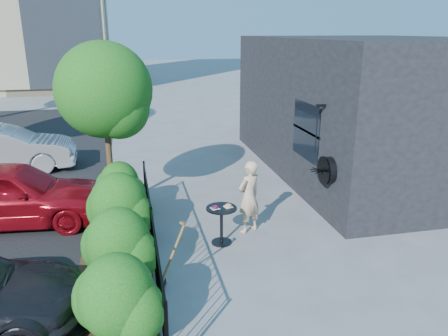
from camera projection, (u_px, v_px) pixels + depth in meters
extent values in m
plane|color=gray|center=(230.00, 252.00, 8.64)|extent=(120.00, 120.00, 0.00)
cube|color=black|center=(371.00, 105.00, 13.36)|extent=(6.00, 9.00, 4.00)
cube|color=black|center=(306.00, 131.00, 10.85)|extent=(0.04, 1.60, 1.40)
cube|color=black|center=(307.00, 131.00, 10.85)|extent=(0.05, 1.70, 0.06)
cylinder|color=black|center=(328.00, 170.00, 9.60)|extent=(0.18, 0.60, 0.60)
cylinder|color=black|center=(324.00, 171.00, 9.58)|extent=(0.03, 0.64, 0.64)
cube|color=black|center=(321.00, 106.00, 9.65)|extent=(0.25, 0.06, 0.06)
cylinder|color=black|center=(317.00, 130.00, 9.80)|extent=(0.02, 0.02, 1.05)
cylinder|color=black|center=(152.00, 234.00, 8.17)|extent=(0.05, 0.05, 1.10)
cylinder|color=black|center=(145.00, 182.00, 10.96)|extent=(0.05, 0.05, 1.10)
cube|color=black|center=(151.00, 209.00, 8.01)|extent=(0.03, 6.00, 0.03)
cube|color=black|center=(153.00, 255.00, 8.30)|extent=(0.03, 6.00, 0.03)
cylinder|color=black|center=(166.00, 335.00, 5.47)|extent=(0.02, 0.02, 1.04)
cylinder|color=black|center=(165.00, 325.00, 5.65)|extent=(0.02, 0.02, 1.04)
cylinder|color=black|center=(164.00, 315.00, 5.84)|extent=(0.02, 0.02, 1.04)
cylinder|color=black|center=(162.00, 306.00, 6.03)|extent=(0.02, 0.02, 1.04)
cylinder|color=black|center=(161.00, 298.00, 6.21)|extent=(0.02, 0.02, 1.04)
cylinder|color=black|center=(160.00, 290.00, 6.40)|extent=(0.02, 0.02, 1.04)
cylinder|color=black|center=(159.00, 283.00, 6.59)|extent=(0.02, 0.02, 1.04)
cylinder|color=black|center=(158.00, 276.00, 6.77)|extent=(0.02, 0.02, 1.04)
cylinder|color=black|center=(157.00, 269.00, 6.96)|extent=(0.02, 0.02, 1.04)
cylinder|color=black|center=(156.00, 263.00, 7.14)|extent=(0.02, 0.02, 1.04)
cylinder|color=black|center=(155.00, 257.00, 7.33)|extent=(0.02, 0.02, 1.04)
cylinder|color=black|center=(155.00, 252.00, 7.52)|extent=(0.02, 0.02, 1.04)
cylinder|color=black|center=(154.00, 246.00, 7.70)|extent=(0.02, 0.02, 1.04)
cylinder|color=black|center=(153.00, 241.00, 7.89)|extent=(0.02, 0.02, 1.04)
cylinder|color=black|center=(153.00, 236.00, 8.08)|extent=(0.02, 0.02, 1.04)
cylinder|color=black|center=(152.00, 232.00, 8.26)|extent=(0.02, 0.02, 1.04)
cylinder|color=black|center=(151.00, 227.00, 8.45)|extent=(0.02, 0.02, 1.04)
cylinder|color=black|center=(151.00, 223.00, 8.63)|extent=(0.02, 0.02, 1.04)
cylinder|color=black|center=(150.00, 219.00, 8.82)|extent=(0.02, 0.02, 1.04)
cylinder|color=black|center=(150.00, 215.00, 9.01)|extent=(0.02, 0.02, 1.04)
cylinder|color=black|center=(149.00, 211.00, 9.19)|extent=(0.02, 0.02, 1.04)
cylinder|color=black|center=(148.00, 208.00, 9.38)|extent=(0.02, 0.02, 1.04)
cylinder|color=black|center=(148.00, 204.00, 9.57)|extent=(0.02, 0.02, 1.04)
cylinder|color=black|center=(148.00, 201.00, 9.75)|extent=(0.02, 0.02, 1.04)
cylinder|color=black|center=(147.00, 198.00, 9.94)|extent=(0.02, 0.02, 1.04)
cylinder|color=black|center=(147.00, 195.00, 10.12)|extent=(0.02, 0.02, 1.04)
cylinder|color=black|center=(146.00, 192.00, 10.31)|extent=(0.02, 0.02, 1.04)
cylinder|color=black|center=(146.00, 189.00, 10.50)|extent=(0.02, 0.02, 1.04)
cylinder|color=black|center=(145.00, 186.00, 10.68)|extent=(0.02, 0.02, 1.04)
cylinder|color=black|center=(145.00, 183.00, 10.87)|extent=(0.02, 0.02, 1.04)
cube|color=#382616|center=(116.00, 262.00, 8.18)|extent=(1.30, 6.00, 0.08)
ellipsoid|color=#155513|center=(117.00, 298.00, 5.95)|extent=(1.10, 1.10, 1.24)
ellipsoid|color=#155513|center=(118.00, 245.00, 7.44)|extent=(1.10, 1.10, 1.24)
ellipsoid|color=#155513|center=(119.00, 211.00, 8.84)|extent=(1.10, 1.10, 1.24)
ellipsoid|color=#155513|center=(120.00, 188.00, 10.14)|extent=(1.10, 1.10, 1.24)
cylinder|color=#3F2B19|center=(110.00, 162.00, 10.42)|extent=(0.14, 0.14, 2.40)
sphere|color=#155513|center=(104.00, 93.00, 9.92)|extent=(2.20, 2.20, 2.20)
sphere|color=#155513|center=(119.00, 108.00, 9.90)|extent=(1.43, 1.43, 1.43)
cylinder|color=black|center=(221.00, 208.00, 8.78)|extent=(0.63, 0.63, 0.03)
cylinder|color=black|center=(222.00, 226.00, 8.89)|extent=(0.06, 0.06, 0.75)
cylinder|color=black|center=(222.00, 242.00, 9.01)|extent=(0.42, 0.42, 0.03)
cube|color=white|center=(215.00, 208.00, 8.73)|extent=(0.19, 0.19, 0.01)
cube|color=white|center=(228.00, 207.00, 8.81)|extent=(0.19, 0.19, 0.01)
torus|color=#4F0D2D|center=(215.00, 207.00, 8.72)|extent=(0.14, 0.14, 0.05)
torus|color=tan|center=(228.00, 206.00, 8.80)|extent=(0.14, 0.14, 0.05)
imported|color=#D2AD88|center=(249.00, 197.00, 9.31)|extent=(0.70, 0.62, 1.60)
cylinder|color=brown|center=(173.00, 254.00, 7.20)|extent=(0.46, 0.04, 1.07)
cube|color=gray|center=(164.00, 285.00, 7.34)|extent=(0.11, 0.16, 0.23)
cylinder|color=brown|center=(182.00, 223.00, 7.07)|extent=(0.09, 0.09, 0.06)
imported|color=#A50D1A|center=(10.00, 194.00, 9.70)|extent=(4.37, 2.09, 1.44)
imported|color=#B7B7BC|center=(1.00, 149.00, 13.38)|extent=(4.39, 1.73, 1.42)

